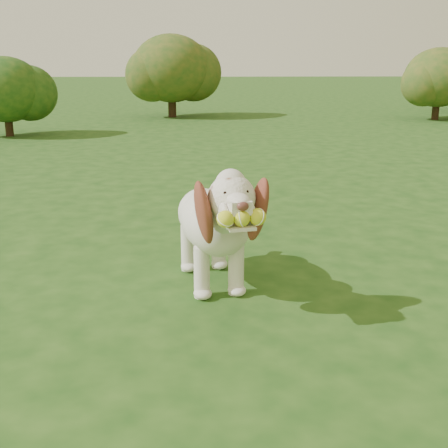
{
  "coord_description": "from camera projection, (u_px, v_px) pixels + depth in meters",
  "views": [
    {
      "loc": [
        -0.2,
        -2.79,
        1.22
      ],
      "look_at": [
        -0.09,
        -0.11,
        0.43
      ],
      "focal_mm": 45.0,
      "sensor_mm": 36.0,
      "label": 1
    }
  ],
  "objects": [
    {
      "name": "shrub_a",
      "position": [
        5.0,
        90.0,
        9.07
      ],
      "size": [
        1.23,
        1.23,
        1.28
      ],
      "color": "#382314",
      "rests_on": "ground"
    },
    {
      "name": "shrub_b",
      "position": [
        171.0,
        69.0,
        12.07
      ],
      "size": [
        1.69,
        1.69,
        1.75
      ],
      "color": "#382314",
      "rests_on": "ground"
    },
    {
      "name": "shrub_d",
      "position": [
        439.0,
        77.0,
        11.58
      ],
      "size": [
        1.41,
        1.41,
        1.46
      ],
      "color": "#382314",
      "rests_on": "ground"
    },
    {
      "name": "dog",
      "position": [
        214.0,
        220.0,
        3.02
      ],
      "size": [
        0.52,
        1.13,
        0.73
      ],
      "rotation": [
        0.0,
        0.0,
        0.2
      ],
      "color": "silver",
      "rests_on": "ground"
    },
    {
      "name": "ground",
      "position": [
        240.0,
        294.0,
        3.03
      ],
      "size": [
        80.0,
        80.0,
        0.0
      ],
      "primitive_type": "plane",
      "color": "#1A4112",
      "rests_on": "ground"
    }
  ]
}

